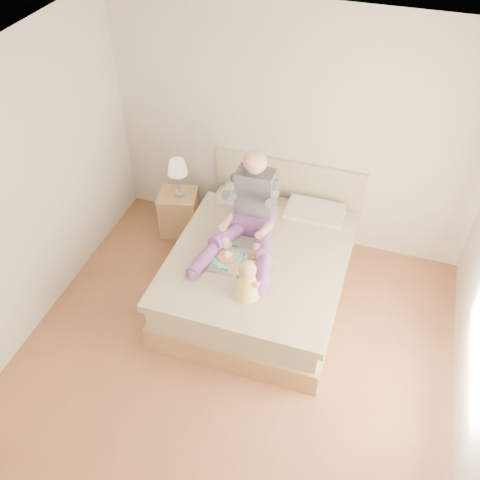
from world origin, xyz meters
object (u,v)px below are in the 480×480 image
(nightstand, at_px, (179,212))
(adult, at_px, (249,215))
(bed, at_px, (262,266))
(tray, at_px, (238,259))
(baby, at_px, (248,282))

(nightstand, relative_size, adult, 0.48)
(bed, xyz_separation_m, tray, (-0.17, -0.30, 0.33))
(bed, relative_size, nightstand, 4.09)
(tray, distance_m, baby, 0.45)
(tray, height_order, baby, baby)
(bed, xyz_separation_m, adult, (-0.18, 0.10, 0.57))
(nightstand, relative_size, tray, 1.01)
(tray, bearing_deg, nightstand, 135.50)
(nightstand, xyz_separation_m, tray, (1.03, -0.91, 0.38))
(nightstand, xyz_separation_m, baby, (1.26, -1.28, 0.51))
(bed, distance_m, nightstand, 1.35)
(nightstand, bearing_deg, bed, -40.53)
(bed, height_order, adult, adult)
(baby, bearing_deg, bed, 110.86)
(nightstand, bearing_deg, adult, -40.25)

